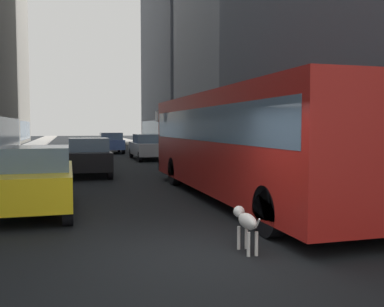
{
  "coord_description": "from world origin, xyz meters",
  "views": [
    {
      "loc": [
        -1.96,
        -6.64,
        2.11
      ],
      "look_at": [
        1.12,
        4.23,
        1.4
      ],
      "focal_mm": 40.44,
      "sensor_mm": 36.0,
      "label": 1
    }
  ],
  "objects_px": {
    "car_silver_sedan": "(147,147)",
    "car_yellow_taxi": "(35,179)",
    "transit_bus": "(242,138)",
    "car_blue_hatchback": "(111,143)",
    "car_black_suv": "(89,157)",
    "dalmatian_dog": "(246,221)"
  },
  "relations": [
    {
      "from": "car_silver_sedan",
      "to": "car_black_suv",
      "type": "height_order",
      "value": "same"
    },
    {
      "from": "car_silver_sedan",
      "to": "dalmatian_dog",
      "type": "xyz_separation_m",
      "value": [
        -1.93,
        -20.54,
        -0.31
      ]
    },
    {
      "from": "car_silver_sedan",
      "to": "car_yellow_taxi",
      "type": "relative_size",
      "value": 1.02
    },
    {
      "from": "car_black_suv",
      "to": "car_silver_sedan",
      "type": "bearing_deg",
      "value": 64.22
    },
    {
      "from": "car_silver_sedan",
      "to": "car_black_suv",
      "type": "xyz_separation_m",
      "value": [
        -4.0,
        -8.28,
        -0.0
      ]
    },
    {
      "from": "dalmatian_dog",
      "to": "car_yellow_taxi",
      "type": "bearing_deg",
      "value": 128.5
    },
    {
      "from": "car_blue_hatchback",
      "to": "dalmatian_dog",
      "type": "distance_m",
      "value": 28.2
    },
    {
      "from": "transit_bus",
      "to": "car_silver_sedan",
      "type": "distance_m",
      "value": 15.67
    },
    {
      "from": "transit_bus",
      "to": "car_yellow_taxi",
      "type": "xyz_separation_m",
      "value": [
        -5.6,
        -0.29,
        -0.95
      ]
    },
    {
      "from": "car_yellow_taxi",
      "to": "transit_bus",
      "type": "bearing_deg",
      "value": 2.95
    },
    {
      "from": "car_silver_sedan",
      "to": "transit_bus",
      "type": "bearing_deg",
      "value": -90.0
    },
    {
      "from": "car_silver_sedan",
      "to": "dalmatian_dog",
      "type": "bearing_deg",
      "value": -95.37
    },
    {
      "from": "car_black_suv",
      "to": "transit_bus",
      "type": "bearing_deg",
      "value": -61.47
    },
    {
      "from": "transit_bus",
      "to": "car_blue_hatchback",
      "type": "distance_m",
      "value": 23.37
    },
    {
      "from": "car_yellow_taxi",
      "to": "car_blue_hatchback",
      "type": "xyz_separation_m",
      "value": [
        4.0,
        23.58,
        -0.0
      ]
    },
    {
      "from": "car_silver_sedan",
      "to": "car_blue_hatchback",
      "type": "relative_size",
      "value": 1.15
    },
    {
      "from": "car_yellow_taxi",
      "to": "car_black_suv",
      "type": "height_order",
      "value": "same"
    },
    {
      "from": "transit_bus",
      "to": "car_yellow_taxi",
      "type": "distance_m",
      "value": 5.69
    },
    {
      "from": "car_yellow_taxi",
      "to": "car_silver_sedan",
      "type": "bearing_deg",
      "value": 70.63
    },
    {
      "from": "car_yellow_taxi",
      "to": "dalmatian_dog",
      "type": "xyz_separation_m",
      "value": [
        3.67,
        -4.61,
        -0.31
      ]
    },
    {
      "from": "transit_bus",
      "to": "dalmatian_dog",
      "type": "distance_m",
      "value": 5.42
    },
    {
      "from": "transit_bus",
      "to": "car_silver_sedan",
      "type": "xyz_separation_m",
      "value": [
        0.0,
        15.64,
        -0.95
      ]
    }
  ]
}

